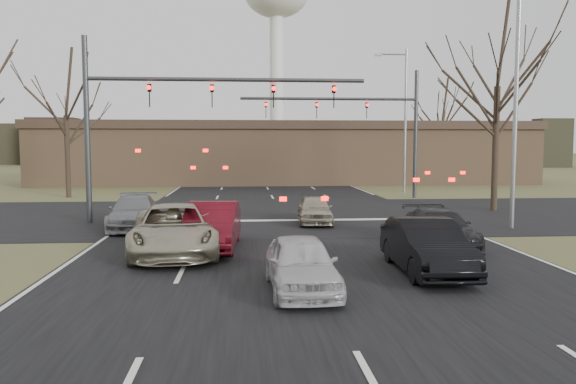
# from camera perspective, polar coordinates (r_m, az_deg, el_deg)

# --- Properties ---
(ground) EXTENTS (360.00, 360.00, 0.00)m
(ground) POSITION_cam_1_polar(r_m,az_deg,el_deg) (12.37, 4.21, -11.21)
(ground) COLOR #4A4E29
(ground) RESTS_ON ground
(road_main) EXTENTS (14.00, 300.00, 0.02)m
(road_main) POSITION_cam_1_polar(r_m,az_deg,el_deg) (71.85, -3.08, 2.20)
(road_main) COLOR black
(road_main) RESTS_ON ground
(road_cross) EXTENTS (200.00, 14.00, 0.02)m
(road_cross) POSITION_cam_1_polar(r_m,az_deg,el_deg) (27.02, -0.63, -2.34)
(road_cross) COLOR black
(road_cross) RESTS_ON ground
(building) EXTENTS (42.40, 10.40, 5.30)m
(building) POSITION_cam_1_polar(r_m,az_deg,el_deg) (49.90, -0.14, 4.05)
(building) COLOR #8E6A4C
(building) RESTS_ON ground
(water_tower) EXTENTS (15.00, 15.00, 44.50)m
(water_tower) POSITION_cam_1_polar(r_m,az_deg,el_deg) (135.81, -1.17, 18.58)
(water_tower) COLOR silver
(water_tower) RESTS_ON ground
(mast_arm_near) EXTENTS (12.12, 0.24, 8.00)m
(mast_arm_near) POSITION_cam_1_polar(r_m,az_deg,el_deg) (25.03, -12.49, 8.57)
(mast_arm_near) COLOR #383A3D
(mast_arm_near) RESTS_ON ground
(mast_arm_far) EXTENTS (11.12, 0.24, 8.00)m
(mast_arm_far) POSITION_cam_1_polar(r_m,az_deg,el_deg) (35.69, 8.50, 7.42)
(mast_arm_far) COLOR #383A3D
(mast_arm_far) RESTS_ON ground
(streetlight_right_near) EXTENTS (2.34, 0.25, 10.00)m
(streetlight_right_near) POSITION_cam_1_polar(r_m,az_deg,el_deg) (24.31, 21.79, 9.66)
(streetlight_right_near) COLOR gray
(streetlight_right_near) RESTS_ON ground
(streetlight_right_far) EXTENTS (2.34, 0.25, 10.00)m
(streetlight_right_far) POSITION_cam_1_polar(r_m,az_deg,el_deg) (40.37, 11.61, 7.89)
(streetlight_right_far) COLOR gray
(streetlight_right_far) RESTS_ON ground
(tree_right_near) EXTENTS (6.90, 6.90, 11.50)m
(tree_right_near) POSITION_cam_1_polar(r_m,az_deg,el_deg) (31.05, 20.65, 14.76)
(tree_right_near) COLOR black
(tree_right_near) RESTS_ON ground
(tree_left_far) EXTENTS (5.70, 5.70, 9.50)m
(tree_left_far) POSITION_cam_1_polar(r_m,az_deg,el_deg) (38.60, -21.72, 10.40)
(tree_left_far) COLOR black
(tree_left_far) RESTS_ON ground
(tree_right_far) EXTENTS (5.40, 5.40, 9.00)m
(tree_right_far) POSITION_cam_1_polar(r_m,az_deg,el_deg) (49.80, 15.40, 8.81)
(tree_right_far) COLOR black
(tree_right_far) RESTS_ON ground
(car_silver_suv) EXTENTS (3.15, 5.81, 1.55)m
(car_silver_suv) POSITION_cam_1_polar(r_m,az_deg,el_deg) (17.81, -11.52, -3.76)
(car_silver_suv) COLOR #A6A086
(car_silver_suv) RESTS_ON ground
(car_white_sedan) EXTENTS (1.65, 3.86, 1.30)m
(car_white_sedan) POSITION_cam_1_polar(r_m,az_deg,el_deg) (13.15, 1.36, -7.30)
(car_white_sedan) COLOR #B9B9BB
(car_white_sedan) RESTS_ON ground
(car_black_hatch) EXTENTS (1.57, 4.37, 1.43)m
(car_black_hatch) POSITION_cam_1_polar(r_m,az_deg,el_deg) (15.38, 13.88, -5.39)
(car_black_hatch) COLOR black
(car_black_hatch) RESTS_ON ground
(car_charcoal_sedan) EXTENTS (1.90, 4.37, 1.25)m
(car_charcoal_sedan) POSITION_cam_1_polar(r_m,az_deg,el_deg) (19.36, 15.18, -3.59)
(car_charcoal_sedan) COLOR black
(car_charcoal_sedan) RESTS_ON ground
(car_grey_ahead) EXTENTS (2.28, 4.74, 1.33)m
(car_grey_ahead) POSITION_cam_1_polar(r_m,az_deg,el_deg) (23.57, -15.36, -1.99)
(car_grey_ahead) COLOR slate
(car_grey_ahead) RESTS_ON ground
(car_red_ahead) EXTENTS (1.85, 4.71, 1.53)m
(car_red_ahead) POSITION_cam_1_polar(r_m,az_deg,el_deg) (18.51, -7.73, -3.42)
(car_red_ahead) COLOR #4E0B14
(car_red_ahead) RESTS_ON ground
(car_silver_ahead) EXTENTS (1.67, 3.67, 1.22)m
(car_silver_ahead) POSITION_cam_1_polar(r_m,az_deg,el_deg) (24.19, 2.73, -1.78)
(car_silver_ahead) COLOR #A79E87
(car_silver_ahead) RESTS_ON ground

